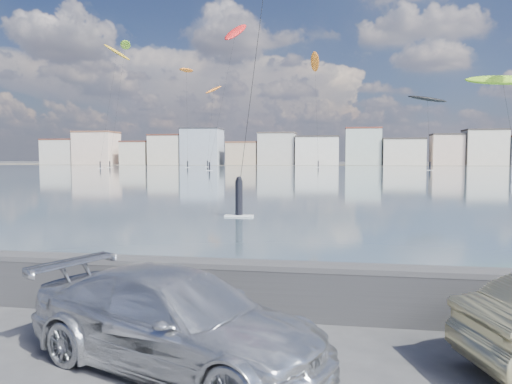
% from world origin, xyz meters
% --- Properties ---
extents(ground, '(700.00, 700.00, 0.00)m').
position_xyz_m(ground, '(0.00, 0.00, 0.00)').
color(ground, '#333335').
rests_on(ground, ground).
extents(bay_water, '(500.00, 177.00, 0.00)m').
position_xyz_m(bay_water, '(0.00, 91.50, 0.01)').
color(bay_water, '#2D4A54').
rests_on(bay_water, ground).
extents(far_shore_strip, '(500.00, 60.00, 0.00)m').
position_xyz_m(far_shore_strip, '(0.00, 200.00, 0.01)').
color(far_shore_strip, '#4C473D').
rests_on(far_shore_strip, ground).
extents(seawall, '(400.00, 0.36, 1.08)m').
position_xyz_m(seawall, '(0.00, 2.70, 0.58)').
color(seawall, '#28282B').
rests_on(seawall, ground).
extents(far_buildings, '(240.79, 13.26, 14.60)m').
position_xyz_m(far_buildings, '(1.31, 186.00, 6.03)').
color(far_buildings, beige).
rests_on(far_buildings, ground).
extents(car_silver, '(4.95, 3.42, 1.33)m').
position_xyz_m(car_silver, '(0.49, 0.42, 0.67)').
color(car_silver, silver).
rests_on(car_silver, ground).
extents(kitesurfer_2, '(10.26, 12.91, 15.09)m').
position_xyz_m(kitesurfer_2, '(24.85, 69.09, 13.56)').
color(kitesurfer_2, '#8CD826').
rests_on(kitesurfer_2, ground).
extents(kitesurfer_3, '(5.62, 16.24, 27.49)m').
position_xyz_m(kitesurfer_3, '(-39.10, 156.14, 24.90)').
color(kitesurfer_3, orange).
rests_on(kitesurfer_3, ground).
extents(kitesurfer_6, '(7.38, 15.22, 35.55)m').
position_xyz_m(kitesurfer_6, '(-21.85, 110.09, 31.92)').
color(kitesurfer_6, red).
rests_on(kitesurfer_6, ground).
extents(kitesurfer_8, '(6.07, 13.28, 37.25)m').
position_xyz_m(kitesurfer_8, '(-60.68, 135.76, 35.89)').
color(kitesurfer_8, '#8CD826').
rests_on(kitesurfer_8, ground).
extents(kitesurfer_10, '(5.32, 14.98, 30.66)m').
position_xyz_m(kitesurfer_10, '(-44.11, 142.71, 29.34)').
color(kitesurfer_10, orange).
rests_on(kitesurfer_10, ground).
extents(kitesurfer_12, '(4.29, 20.79, 37.12)m').
position_xyz_m(kitesurfer_12, '(-5.85, 158.72, 33.53)').
color(kitesurfer_12, orange).
rests_on(kitesurfer_12, ground).
extents(kitesurfer_18, '(6.96, 11.99, 34.99)m').
position_xyz_m(kitesurfer_18, '(-59.68, 127.70, 31.83)').
color(kitesurfer_18, '#BF8C19').
rests_on(kitesurfer_18, ground).
extents(kitesurfer_19, '(9.32, 8.07, 17.96)m').
position_xyz_m(kitesurfer_19, '(22.81, 118.14, 16.54)').
color(kitesurfer_19, black).
rests_on(kitesurfer_19, ground).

